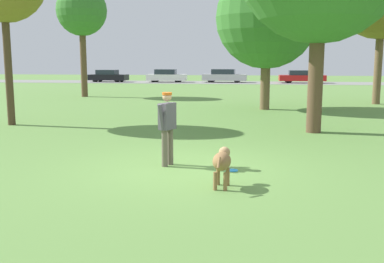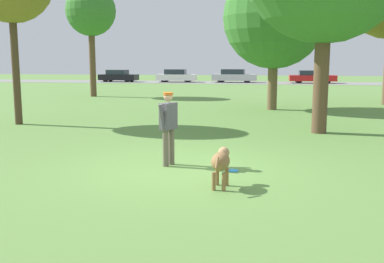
{
  "view_description": "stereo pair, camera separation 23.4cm",
  "coord_description": "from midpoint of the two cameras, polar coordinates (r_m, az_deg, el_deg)",
  "views": [
    {
      "loc": [
        1.48,
        -9.32,
        2.3
      ],
      "look_at": [
        0.28,
        -0.6,
        0.9
      ],
      "focal_mm": 42.0,
      "sensor_mm": 36.0,
      "label": 1
    },
    {
      "loc": [
        1.71,
        -9.29,
        2.3
      ],
      "look_at": [
        0.28,
        -0.6,
        0.9
      ],
      "focal_mm": 42.0,
      "sensor_mm": 36.0,
      "label": 2
    }
  ],
  "objects": [
    {
      "name": "person",
      "position": [
        9.8,
        -2.33,
        1.1
      ],
      "size": [
        0.36,
        0.62,
        1.62
      ],
      "rotation": [
        0.0,
        0.0,
        1.13
      ],
      "color": "#665B4C",
      "rests_on": "ground_plane"
    },
    {
      "name": "frisbee",
      "position": [
        9.5,
        5.97,
        -4.96
      ],
      "size": [
        0.23,
        0.23,
        0.02
      ],
      "color": "#268CE5",
      "rests_on": "ground_plane"
    },
    {
      "name": "parked_car_black",
      "position": [
        48.87,
        -9.21,
        6.97
      ],
      "size": [
        4.12,
        1.85,
        1.28
      ],
      "rotation": [
        0.0,
        0.0,
        -0.05
      ],
      "color": "black",
      "rests_on": "ground_plane"
    },
    {
      "name": "ground_plane",
      "position": [
        9.72,
        -0.34,
        -4.65
      ],
      "size": [
        120.0,
        120.0,
        0.0
      ],
      "primitive_type": "plane",
      "color": "#608C42"
    },
    {
      "name": "tree_mid_center",
      "position": [
        21.45,
        10.73,
        14.06
      ],
      "size": [
        4.7,
        4.7,
        6.6
      ],
      "color": "brown",
      "rests_on": "ground_plane"
    },
    {
      "name": "far_road_strip",
      "position": [
        46.67,
        7.46,
        6.16
      ],
      "size": [
        120.0,
        6.0,
        0.01
      ],
      "color": "gray",
      "rests_on": "ground_plane"
    },
    {
      "name": "dog",
      "position": [
        8.2,
        4.52,
        -3.85
      ],
      "size": [
        0.37,
        0.95,
        0.69
      ],
      "rotation": [
        0.0,
        0.0,
        1.5
      ],
      "color": "olive",
      "rests_on": "ground_plane"
    },
    {
      "name": "parked_car_white",
      "position": [
        47.66,
        -1.86,
        7.07
      ],
      "size": [
        4.16,
        1.94,
        1.35
      ],
      "rotation": [
        0.0,
        0.0,
        0.03
      ],
      "color": "white",
      "rests_on": "ground_plane"
    },
    {
      "name": "parked_car_red",
      "position": [
        46.95,
        15.15,
        6.72
      ],
      "size": [
        4.6,
        1.77,
        1.28
      ],
      "rotation": [
        0.0,
        0.0,
        0.01
      ],
      "color": "red",
      "rests_on": "ground_plane"
    },
    {
      "name": "tree_far_left",
      "position": [
        29.57,
        -12.5,
        14.62
      ],
      "size": [
        3.11,
        3.11,
        6.9
      ],
      "color": "brown",
      "rests_on": "ground_plane"
    },
    {
      "name": "parked_car_silver",
      "position": [
        47.09,
        5.51,
        7.03
      ],
      "size": [
        4.61,
        1.95,
        1.37
      ],
      "rotation": [
        0.0,
        0.0,
        -0.05
      ],
      "color": "#B7B7BC",
      "rests_on": "ground_plane"
    }
  ]
}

